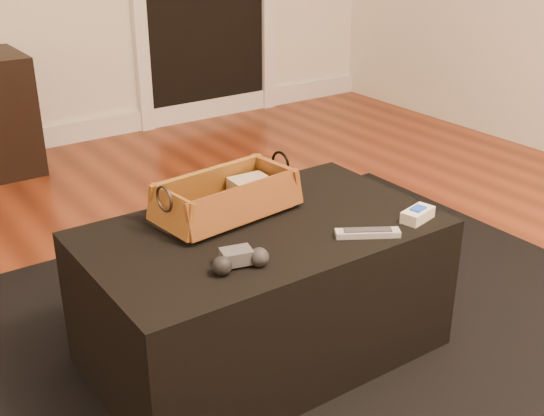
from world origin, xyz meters
TOP-DOWN VIEW (x-y plane):
  - baseboard at (0.00, 2.73)m, footprint 5.00×0.04m
  - area_rug at (0.14, 0.35)m, footprint 2.60×2.00m
  - ottoman at (0.14, 0.40)m, footprint 1.00×0.60m
  - tv_remote at (0.09, 0.51)m, footprint 0.23×0.10m
  - cloth_bundle at (0.21, 0.57)m, footprint 0.12×0.09m
  - wicker_basket at (0.10, 0.53)m, footprint 0.45×0.27m
  - game_controller at (-0.04, 0.24)m, footprint 0.16×0.10m
  - silver_remote at (0.35, 0.19)m, footprint 0.17×0.13m
  - cream_gadget at (0.54, 0.19)m, footprint 0.12×0.08m

SIDE VIEW (x-z plane):
  - area_rug at x=0.14m, z-range 0.00..0.01m
  - baseboard at x=0.00m, z-range 0.00..0.12m
  - ottoman at x=0.14m, z-range 0.01..0.43m
  - silver_remote at x=0.35m, z-range 0.43..0.45m
  - cream_gadget at x=0.54m, z-range 0.43..0.47m
  - game_controller at x=-0.04m, z-range 0.43..0.48m
  - tv_remote at x=0.09m, z-range 0.45..0.47m
  - cloth_bundle at x=0.21m, z-range 0.45..0.51m
  - wicker_basket at x=0.10m, z-range 0.41..0.56m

